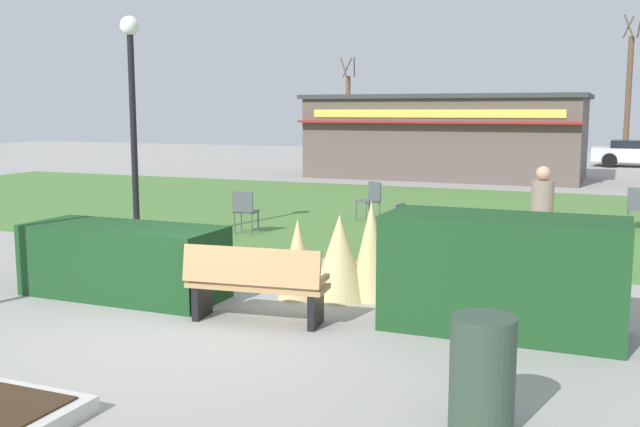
% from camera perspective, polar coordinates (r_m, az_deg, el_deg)
% --- Properties ---
extents(ground_plane, '(80.00, 80.00, 0.00)m').
position_cam_1_polar(ground_plane, '(8.76, -10.81, -8.85)').
color(ground_plane, '#999691').
extents(lawn_patch, '(36.00, 12.00, 0.01)m').
position_cam_1_polar(lawn_patch, '(18.15, 7.54, 0.03)').
color(lawn_patch, '#4C7A38').
rests_on(lawn_patch, ground_plane).
extents(park_bench, '(1.75, 0.72, 0.95)m').
position_cam_1_polar(park_bench, '(8.72, -5.09, -5.54)').
color(park_bench, tan).
rests_on(park_bench, ground_plane).
extents(hedge_left, '(2.78, 1.10, 0.98)m').
position_cam_1_polar(hedge_left, '(10.31, -15.12, -3.61)').
color(hedge_left, '#19421E').
rests_on(hedge_left, ground_plane).
extents(hedge_right, '(2.70, 1.10, 1.34)m').
position_cam_1_polar(hedge_right, '(8.60, 14.16, -4.64)').
color(hedge_right, '#19421E').
rests_on(hedge_right, ground_plane).
extents(ornamental_grass_behind_left, '(0.61, 0.61, 1.34)m').
position_cam_1_polar(ornamental_grass_behind_left, '(9.80, 4.03, -2.87)').
color(ornamental_grass_behind_left, '#D1BC7F').
rests_on(ornamental_grass_behind_left, ground_plane).
extents(ornamental_grass_behind_right, '(0.70, 0.70, 1.09)m').
position_cam_1_polar(ornamental_grass_behind_right, '(9.71, 6.29, -3.74)').
color(ornamental_grass_behind_right, '#D1BC7F').
rests_on(ornamental_grass_behind_right, ground_plane).
extents(ornamental_grass_behind_center, '(0.77, 0.77, 1.16)m').
position_cam_1_polar(ornamental_grass_behind_center, '(9.78, 1.53, -3.42)').
color(ornamental_grass_behind_center, '#D1BC7F').
rests_on(ornamental_grass_behind_center, ground_plane).
extents(ornamental_grass_behind_far, '(0.55, 0.55, 1.09)m').
position_cam_1_polar(ornamental_grass_behind_far, '(9.83, -1.75, -3.55)').
color(ornamental_grass_behind_far, '#D1BC7F').
rests_on(ornamental_grass_behind_far, ground_plane).
extents(lamppost_mid, '(0.36, 0.36, 4.26)m').
position_cam_1_polar(lamppost_mid, '(14.16, -14.50, 8.43)').
color(lamppost_mid, black).
rests_on(lamppost_mid, ground_plane).
extents(trash_bin, '(0.52, 0.52, 0.93)m').
position_cam_1_polar(trash_bin, '(6.03, 12.62, -12.15)').
color(trash_bin, '#2D4233').
rests_on(trash_bin, ground_plane).
extents(food_kiosk, '(10.22, 5.13, 3.10)m').
position_cam_1_polar(food_kiosk, '(28.14, 9.89, 6.01)').
color(food_kiosk, '#594C47').
rests_on(food_kiosk, ground_plane).
extents(cafe_chair_west, '(0.61, 0.61, 0.89)m').
position_cam_1_polar(cafe_chair_west, '(16.84, 4.02, 1.25)').
color(cafe_chair_west, '#4C5156').
rests_on(cafe_chair_west, ground_plane).
extents(cafe_chair_east, '(0.45, 0.45, 0.89)m').
position_cam_1_polar(cafe_chair_east, '(16.89, 23.69, 0.60)').
color(cafe_chair_east, '#4C5156').
rests_on(cafe_chair_east, ground_plane).
extents(cafe_chair_center, '(0.49, 0.49, 0.89)m').
position_cam_1_polar(cafe_chair_center, '(15.02, -5.93, 0.39)').
color(cafe_chair_center, '#4C5156').
rests_on(cafe_chair_center, ground_plane).
extents(cafe_chair_north, '(0.48, 0.48, 0.89)m').
position_cam_1_polar(cafe_chair_north, '(12.93, 6.69, -0.86)').
color(cafe_chair_north, '#4C5156').
rests_on(cafe_chair_north, ground_plane).
extents(person_strolling, '(0.34, 0.34, 1.69)m').
position_cam_1_polar(person_strolling, '(11.68, 16.98, -0.48)').
color(person_strolling, '#23232D').
rests_on(person_strolling, ground_plane).
extents(parked_car_west_slot, '(4.31, 2.27, 1.20)m').
position_cam_1_polar(parked_car_west_slot, '(36.91, 7.83, 5.10)').
color(parked_car_west_slot, maroon).
rests_on(parked_car_west_slot, ground_plane).
extents(parked_car_center_slot, '(4.30, 2.24, 1.20)m').
position_cam_1_polar(parked_car_center_slot, '(35.99, 15.28, 4.81)').
color(parked_car_center_slot, black).
rests_on(parked_car_center_slot, ground_plane).
extents(tree_left_bg, '(0.91, 0.96, 5.58)m').
position_cam_1_polar(tree_left_bg, '(43.17, 2.21, 7.96)').
color(tree_left_bg, brown).
rests_on(tree_left_bg, ground_plane).
extents(tree_right_bg, '(0.91, 0.96, 7.23)m').
position_cam_1_polar(tree_right_bg, '(40.04, 23.03, 8.49)').
color(tree_right_bg, brown).
rests_on(tree_right_bg, ground_plane).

